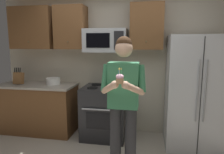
# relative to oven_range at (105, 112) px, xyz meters

# --- Properties ---
(wall_back) EXTENTS (4.40, 0.10, 2.60)m
(wall_back) POSITION_rel_oven_range_xyz_m (0.15, 0.39, 0.84)
(wall_back) COLOR #B7AD99
(wall_back) RESTS_ON ground
(oven_range) EXTENTS (0.76, 0.70, 0.93)m
(oven_range) POSITION_rel_oven_range_xyz_m (0.00, 0.00, 0.00)
(oven_range) COLOR black
(oven_range) RESTS_ON ground
(microwave) EXTENTS (0.74, 0.41, 0.40)m
(microwave) POSITION_rel_oven_range_xyz_m (0.00, 0.12, 1.26)
(microwave) COLOR #9EA0A5
(refrigerator) EXTENTS (0.90, 0.75, 1.80)m
(refrigerator) POSITION_rel_oven_range_xyz_m (1.50, -0.04, 0.44)
(refrigerator) COLOR #B7BABF
(refrigerator) RESTS_ON ground
(cabinet_row_upper) EXTENTS (2.78, 0.36, 0.76)m
(cabinet_row_upper) POSITION_rel_oven_range_xyz_m (-0.57, 0.17, 1.49)
(cabinet_row_upper) COLOR brown
(counter_left) EXTENTS (1.44, 0.66, 0.92)m
(counter_left) POSITION_rel_oven_range_xyz_m (-1.30, 0.02, 0.00)
(counter_left) COLOR brown
(counter_left) RESTS_ON ground
(knife_block) EXTENTS (0.16, 0.15, 0.32)m
(knife_block) POSITION_rel_oven_range_xyz_m (-1.63, -0.03, 0.57)
(knife_block) COLOR brown
(knife_block) RESTS_ON counter_left
(bowl_large_white) EXTENTS (0.26, 0.26, 0.12)m
(bowl_large_white) POSITION_rel_oven_range_xyz_m (-0.99, 0.06, 0.52)
(bowl_large_white) COLOR white
(bowl_large_white) RESTS_ON counter_left
(person) EXTENTS (0.60, 0.48, 1.76)m
(person) POSITION_rel_oven_range_xyz_m (0.45, -0.91, 0.53)
(person) COLOR #262628
(person) RESTS_ON ground
(cupcake) EXTENTS (0.09, 0.09, 0.17)m
(cupcake) POSITION_rel_oven_range_xyz_m (0.45, -1.24, 0.83)
(cupcake) COLOR #A87F56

